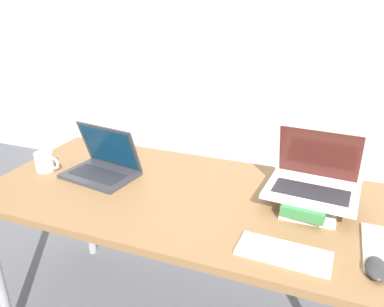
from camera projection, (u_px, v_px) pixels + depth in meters
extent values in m
cube|color=silver|center=(277.00, 17.00, 2.64)|extent=(8.00, 0.05, 2.70)
cube|color=brown|center=(198.00, 199.00, 1.52)|extent=(1.76, 0.78, 0.03)
cylinder|color=gray|center=(87.00, 202.00, 2.22)|extent=(0.05, 0.05, 0.71)
cube|color=#333338|center=(100.00, 175.00, 1.67)|extent=(0.34, 0.26, 0.02)
cube|color=#232328|center=(98.00, 174.00, 1.65)|extent=(0.27, 0.15, 0.00)
cube|color=#333338|center=(109.00, 146.00, 1.68)|extent=(0.32, 0.12, 0.21)
cube|color=#0A2D4C|center=(109.00, 147.00, 1.68)|extent=(0.28, 0.10, 0.18)
cube|color=white|center=(309.00, 207.00, 1.40)|extent=(0.20, 0.21, 0.02)
cube|color=#33753D|center=(308.00, 200.00, 1.40)|extent=(0.17, 0.26, 0.04)
cube|color=silver|center=(311.00, 192.00, 1.40)|extent=(0.35, 0.26, 0.02)
cube|color=#232328|center=(311.00, 191.00, 1.38)|extent=(0.28, 0.15, 0.00)
cube|color=silver|center=(319.00, 154.00, 1.42)|extent=(0.34, 0.10, 0.23)
cube|color=#4C1E19|center=(319.00, 154.00, 1.42)|extent=(0.30, 0.08, 0.20)
cube|color=white|center=(284.00, 253.00, 1.16)|extent=(0.29, 0.13, 0.01)
cube|color=silver|center=(284.00, 251.00, 1.16)|extent=(0.27, 0.11, 0.00)
ellipsoid|color=#2D2D2D|center=(376.00, 268.00, 1.08)|extent=(0.06, 0.11, 0.03)
cylinder|color=white|center=(44.00, 161.00, 1.71)|extent=(0.08, 0.08, 0.09)
torus|color=white|center=(53.00, 163.00, 1.70)|extent=(0.06, 0.01, 0.06)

